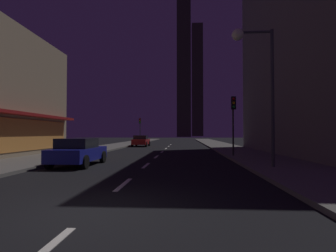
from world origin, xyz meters
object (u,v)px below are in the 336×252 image
car_parked_far (141,141)px  traffic_light_far_left (140,125)px  traffic_light_near_right (233,112)px  street_lamp_right (255,63)px  car_parked_near (78,152)px  fire_hydrant_far_left (97,147)px

car_parked_far → traffic_light_far_left: bearing=100.3°
car_parked_far → traffic_light_far_left: size_ratio=1.01×
traffic_light_near_right → traffic_light_far_left: 28.14m
traffic_light_far_left → street_lamp_right: (10.88, -32.02, 1.87)m
car_parked_far → street_lamp_right: size_ratio=0.64×
car_parked_near → street_lamp_right: size_ratio=0.64×
car_parked_near → traffic_light_far_left: traffic_light_far_left is taller
car_parked_far → fire_hydrant_far_left: bearing=-102.3°
car_parked_far → fire_hydrant_far_left: size_ratio=6.48×
car_parked_far → traffic_light_near_right: bearing=-59.6°
car_parked_near → traffic_light_far_left: (-1.90, 30.94, 2.45)m
traffic_light_far_left → car_parked_far: bearing=-79.7°
traffic_light_far_left → street_lamp_right: 33.87m
street_lamp_right → traffic_light_near_right: bearing=88.9°
car_parked_near → street_lamp_right: street_lamp_right is taller
traffic_light_far_left → street_lamp_right: street_lamp_right is taller
fire_hydrant_far_left → street_lamp_right: 16.43m
car_parked_far → street_lamp_right: (8.98, -21.60, 4.33)m
car_parked_near → fire_hydrant_far_left: car_parked_near is taller
fire_hydrant_far_left → street_lamp_right: street_lamp_right is taller
car_parked_near → street_lamp_right: 10.03m
traffic_light_near_right → street_lamp_right: street_lamp_right is taller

